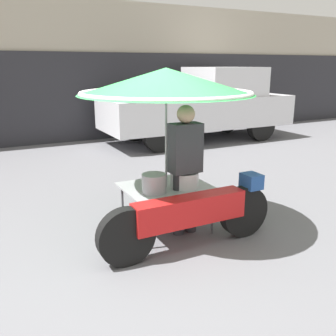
% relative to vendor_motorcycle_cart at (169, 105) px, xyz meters
% --- Properties ---
extents(ground_plane, '(36.00, 36.00, 0.00)m').
position_rel_vendor_motorcycle_cart_xyz_m(ground_plane, '(-0.49, -0.47, -1.61)').
color(ground_plane, slate).
extents(shopfront_building, '(28.00, 2.06, 3.76)m').
position_rel_vendor_motorcycle_cart_xyz_m(shopfront_building, '(-0.49, 7.43, 0.26)').
color(shopfront_building, '#B2A893').
rests_on(shopfront_building, ground).
extents(vendor_motorcycle_cart, '(2.18, 2.09, 2.03)m').
position_rel_vendor_motorcycle_cart_xyz_m(vendor_motorcycle_cart, '(0.00, 0.00, 0.00)').
color(vendor_motorcycle_cart, black).
rests_on(vendor_motorcycle_cart, ground).
extents(vendor_person, '(0.38, 0.22, 1.61)m').
position_rel_vendor_motorcycle_cart_xyz_m(vendor_person, '(0.17, -0.11, -0.70)').
color(vendor_person, '#2D2D33').
rests_on(vendor_person, ground).
extents(pickup_truck, '(5.28, 1.92, 2.01)m').
position_rel_vendor_motorcycle_cart_xyz_m(pickup_truck, '(3.60, 4.96, -0.62)').
color(pickup_truck, black).
rests_on(pickup_truck, ground).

